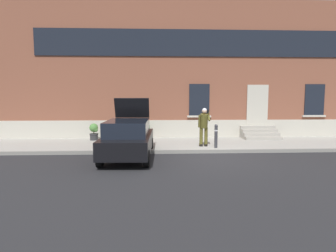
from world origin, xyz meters
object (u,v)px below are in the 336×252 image
at_px(bollard_far_left, 132,136).
at_px(person_on_phone, 204,124).
at_px(planter_charcoal, 94,131).
at_px(planter_terracotta, 146,130).
at_px(bollard_near_person, 216,135).
at_px(hatchback_car_black, 128,138).

height_order(bollard_far_left, person_on_phone, person_on_phone).
distance_m(planter_charcoal, planter_terracotta, 2.68).
height_order(bollard_near_person, planter_terracotta, bollard_near_person).
bearing_deg(planter_charcoal, planter_terracotta, 7.47).
distance_m(person_on_phone, planter_terracotta, 3.66).
distance_m(hatchback_car_black, planter_charcoal, 4.33).
distance_m(bollard_far_left, planter_charcoal, 3.27).
relative_size(hatchback_car_black, planter_charcoal, 4.80).
bearing_deg(bollard_near_person, hatchback_car_black, -160.74).
xyz_separation_m(bollard_near_person, bollard_far_left, (-3.68, 0.00, 0.00)).
distance_m(bollard_far_left, person_on_phone, 3.25).
xyz_separation_m(bollard_near_person, person_on_phone, (-0.47, 0.39, 0.43)).
xyz_separation_m(hatchback_car_black, planter_charcoal, (-2.08, 3.79, -0.19)).
bearing_deg(planter_terracotta, bollard_near_person, -42.21).
relative_size(bollard_far_left, person_on_phone, 0.60).
distance_m(bollard_far_left, planter_terracotta, 2.90).
height_order(hatchback_car_black, bollard_far_left, hatchback_car_black).
height_order(bollard_far_left, planter_terracotta, bollard_far_left).
xyz_separation_m(hatchback_car_black, bollard_near_person, (3.71, 1.30, -0.09)).
distance_m(hatchback_car_black, planter_terracotta, 4.19).
relative_size(bollard_far_left, planter_charcoal, 1.22).
bearing_deg(person_on_phone, bollard_far_left, 174.14).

